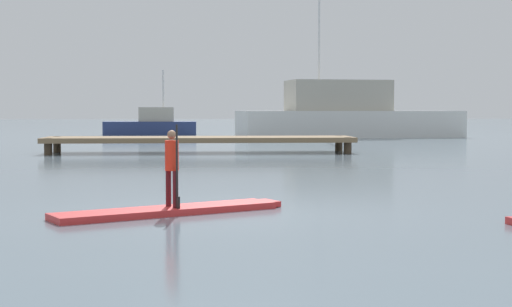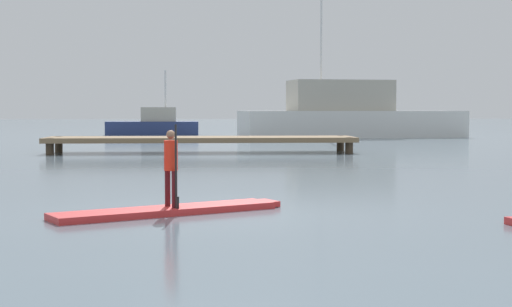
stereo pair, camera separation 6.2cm
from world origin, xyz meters
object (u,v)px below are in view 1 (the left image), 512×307
at_px(paddleboard_near, 171,210).
at_px(paddler_child_solo, 172,164).
at_px(fishing_boat_white_large, 346,116).
at_px(fishing_boat_green_midground, 152,125).

xyz_separation_m(paddleboard_near, paddler_child_solo, (0.02, -0.00, 0.71)).
bearing_deg(paddler_child_solo, paddleboard_near, 166.79).
bearing_deg(paddleboard_near, fishing_boat_white_large, 74.35).
xyz_separation_m(paddler_child_solo, fishing_boat_white_large, (8.90, 31.84, 0.44)).
bearing_deg(fishing_boat_green_midground, paddleboard_near, -86.33).
relative_size(paddleboard_near, fishing_boat_white_large, 0.27).
relative_size(paddleboard_near, paddler_child_solo, 2.81).
bearing_deg(paddler_child_solo, fishing_boat_green_midground, 93.70).
bearing_deg(fishing_boat_white_large, fishing_boat_green_midground, 155.62).
height_order(fishing_boat_white_large, fishing_boat_green_midground, fishing_boat_white_large).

